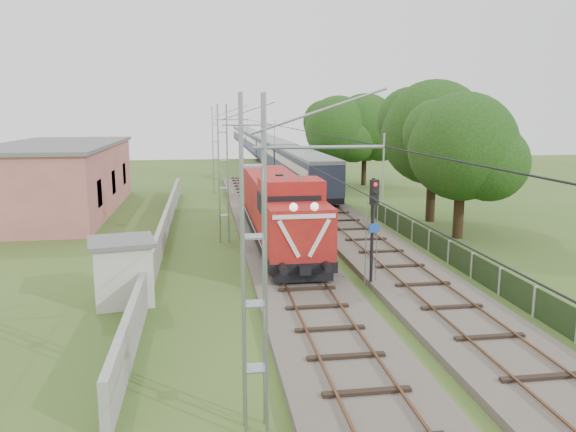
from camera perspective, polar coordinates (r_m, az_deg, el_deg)
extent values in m
plane|color=#385720|center=(22.11, 2.64, -9.48)|extent=(140.00, 140.00, 0.00)
cube|color=#6B6054|center=(28.65, -0.06, -4.43)|extent=(4.20, 70.00, 0.30)
cube|color=black|center=(28.59, -0.06, -4.05)|extent=(2.40, 70.00, 0.10)
cube|color=brown|center=(28.47, -1.76, -3.96)|extent=(0.08, 70.00, 0.05)
cube|color=brown|center=(28.71, 1.62, -3.84)|extent=(0.08, 70.00, 0.05)
cube|color=#6B6054|center=(42.03, 4.09, 0.41)|extent=(4.20, 80.00, 0.30)
cube|color=black|center=(42.00, 4.09, 0.67)|extent=(2.40, 80.00, 0.10)
cube|color=brown|center=(41.81, 2.96, 0.75)|extent=(0.08, 80.00, 0.05)
cube|color=brown|center=(42.17, 5.22, 0.80)|extent=(0.08, 80.00, 0.05)
cylinder|color=gray|center=(12.65, 3.20, 7.00)|extent=(3.00, 0.08, 0.08)
cylinder|color=gray|center=(32.47, -4.03, 9.20)|extent=(3.00, 0.08, 0.08)
cylinder|color=gray|center=(52.43, -5.78, 9.72)|extent=(3.00, 0.08, 0.08)
cylinder|color=black|center=(32.68, -1.35, 6.96)|extent=(0.03, 70.00, 0.03)
cylinder|color=black|center=(32.62, -1.36, 9.23)|extent=(0.03, 70.00, 0.03)
cube|color=#9E9E99|center=(33.17, -12.53, -1.53)|extent=(0.25, 40.00, 1.50)
cube|color=#CB776D|center=(45.98, -22.25, 3.48)|extent=(8.00, 20.00, 5.00)
cube|color=#606060|center=(45.76, -22.47, 6.71)|extent=(8.40, 20.40, 0.25)
cube|color=black|center=(39.37, -18.65, 2.20)|extent=(0.10, 1.60, 1.80)
cube|color=black|center=(45.23, -17.35, 3.30)|extent=(0.10, 1.60, 1.80)
cube|color=black|center=(51.13, -16.35, 4.15)|extent=(0.10, 1.60, 1.80)
cube|color=black|center=(27.20, 18.21, -4.82)|extent=(0.05, 32.00, 1.15)
cube|color=#9E9E99|center=(40.82, 8.82, 0.64)|extent=(0.12, 0.12, 1.20)
cube|color=black|center=(31.95, -1.02, -1.29)|extent=(2.97, 16.82, 0.49)
cube|color=black|center=(26.78, 0.51, -4.29)|extent=(2.18, 3.56, 0.49)
cube|color=black|center=(37.31, -2.10, -0.03)|extent=(2.18, 3.56, 0.49)
cube|color=black|center=(24.09, 1.58, -6.26)|extent=(2.57, 0.25, 0.35)
cube|color=#A62312|center=(24.72, 1.14, -1.55)|extent=(2.87, 2.47, 2.28)
sphere|color=white|center=(23.26, 0.56, 0.90)|extent=(0.36, 0.36, 0.36)
sphere|color=white|center=(23.41, 2.71, 0.96)|extent=(0.36, 0.36, 0.36)
cube|color=silver|center=(23.42, 0.10, -2.36)|extent=(0.99, 0.06, 1.66)
cube|color=silver|center=(23.65, 3.19, -2.25)|extent=(0.99, 0.06, 1.66)
cube|color=silver|center=(23.33, 1.67, -0.06)|extent=(2.67, 0.06, 0.18)
cube|color=#A62312|center=(26.99, 0.29, 0.45)|extent=(2.97, 2.38, 3.17)
cube|color=black|center=(25.73, 0.70, 1.06)|extent=(2.47, 0.06, 0.89)
cube|color=#A62312|center=(34.05, -1.56, 2.07)|extent=(2.77, 11.97, 2.57)
cylinder|color=black|center=(30.89, -0.89, 3.88)|extent=(0.44, 0.44, 0.40)
cylinder|color=gray|center=(25.91, -0.09, 3.90)|extent=(0.12, 0.12, 0.35)
cylinder|color=gray|center=(26.01, 1.20, 3.92)|extent=(0.12, 0.12, 0.35)
cube|color=black|center=(52.16, 1.58, 3.22)|extent=(2.69, 20.41, 0.46)
cube|color=#303951|center=(51.99, 1.59, 4.85)|extent=(2.78, 20.41, 2.50)
cube|color=beige|center=(51.95, 1.59, 5.35)|extent=(2.82, 19.59, 0.70)
cube|color=gray|center=(51.87, 1.60, 6.37)|extent=(2.83, 20.41, 0.32)
cube|color=black|center=(73.14, -1.35, 5.36)|extent=(2.69, 20.41, 0.46)
cube|color=#303951|center=(73.02, -1.35, 6.52)|extent=(2.78, 20.41, 2.50)
cube|color=beige|center=(72.99, -1.35, 6.88)|extent=(2.82, 19.59, 0.70)
cube|color=gray|center=(72.93, -1.36, 7.61)|extent=(2.83, 20.41, 0.32)
cube|color=black|center=(94.28, -2.97, 6.53)|extent=(2.69, 20.41, 0.46)
cube|color=#303951|center=(94.19, -2.98, 7.43)|extent=(2.78, 20.41, 2.50)
cube|color=beige|center=(94.16, -2.98, 7.72)|extent=(2.82, 19.59, 0.70)
cube|color=gray|center=(94.12, -2.99, 8.28)|extent=(2.83, 20.41, 0.32)
cube|color=black|center=(115.49, -4.01, 7.28)|extent=(2.69, 20.41, 0.46)
cube|color=#303951|center=(115.42, -4.02, 8.01)|extent=(2.78, 20.41, 2.50)
cube|color=beige|center=(115.40, -4.02, 8.24)|extent=(2.82, 19.59, 0.70)
cube|color=gray|center=(115.36, -4.03, 8.70)|extent=(2.83, 20.41, 0.32)
cube|color=black|center=(136.74, -4.72, 7.79)|extent=(2.69, 20.41, 0.46)
cube|color=#303951|center=(136.68, -4.73, 8.41)|extent=(2.78, 20.41, 2.50)
cube|color=beige|center=(136.66, -4.74, 8.60)|extent=(2.82, 19.59, 0.70)
cube|color=gray|center=(136.63, -4.74, 8.99)|extent=(2.83, 20.41, 0.32)
cylinder|color=black|center=(24.26, 8.54, -1.83)|extent=(0.14, 0.14, 4.82)
cube|color=black|center=(23.80, 8.76, 2.41)|extent=(0.39, 0.31, 1.06)
sphere|color=red|center=(23.65, 8.87, 3.18)|extent=(0.17, 0.17, 0.17)
sphere|color=black|center=(23.69, 8.84, 2.37)|extent=(0.17, 0.17, 0.17)
sphere|color=black|center=(23.74, 8.82, 1.56)|extent=(0.17, 0.17, 0.17)
cube|color=#194296|center=(24.11, 8.75, -1.21)|extent=(0.52, 0.22, 0.39)
cube|color=beige|center=(23.48, -16.43, -5.61)|extent=(2.57, 2.57, 2.41)
cube|color=#606060|center=(23.16, -16.60, -2.48)|extent=(2.96, 2.96, 0.16)
cylinder|color=#362316|center=(35.29, 16.98, 0.98)|extent=(0.62, 0.62, 3.92)
sphere|color=#0E350F|center=(34.90, 17.30, 6.75)|extent=(6.41, 6.41, 6.41)
sphere|color=#0E350F|center=(34.69, 19.82, 5.11)|extent=(4.49, 4.49, 4.49)
sphere|color=#0E350F|center=(35.42, 14.92, 8.08)|extent=(4.17, 4.17, 4.17)
cylinder|color=#362316|center=(40.11, 14.34, 2.54)|extent=(0.62, 0.62, 4.36)
sphere|color=#0E350F|center=(39.77, 14.60, 8.20)|extent=(7.13, 7.13, 7.13)
sphere|color=#0E350F|center=(39.43, 17.06, 6.61)|extent=(4.99, 4.99, 4.99)
sphere|color=#0E350F|center=(40.45, 12.31, 9.45)|extent=(4.63, 4.63, 4.63)
cylinder|color=#362316|center=(57.52, 5.06, 5.06)|extent=(0.64, 0.64, 4.10)
sphere|color=#0E350F|center=(57.28, 5.12, 8.77)|extent=(6.70, 6.70, 6.70)
sphere|color=#0E350F|center=(56.67, 6.67, 7.78)|extent=(4.69, 4.69, 4.69)
sphere|color=#0E350F|center=(58.14, 3.72, 9.55)|extent=(4.36, 4.36, 4.36)
cylinder|color=#362316|center=(58.59, 7.73, 5.16)|extent=(0.51, 0.51, 4.20)
sphere|color=#0E350F|center=(58.36, 7.82, 8.90)|extent=(6.88, 6.88, 6.88)
sphere|color=#0E350F|center=(57.81, 9.41, 7.89)|extent=(4.82, 4.82, 4.82)
sphere|color=#0E350F|center=(59.18, 6.38, 9.70)|extent=(4.47, 4.47, 4.47)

